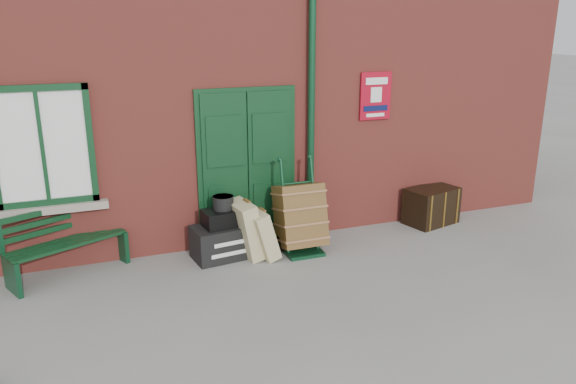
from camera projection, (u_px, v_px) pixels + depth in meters
name	position (u px, v px, depth m)	size (l,w,h in m)	color
ground	(306.00, 281.00, 7.01)	(80.00, 80.00, 0.00)	gray
station_building	(228.00, 79.00, 9.49)	(10.30, 4.30, 4.36)	#A33E34
bench	(64.00, 240.00, 7.11)	(1.51, 1.02, 0.90)	#0D3218
houdini_trunk	(227.00, 241.00, 7.69)	(0.91, 0.50, 0.46)	black
strongbox	(222.00, 218.00, 7.57)	(0.50, 0.37, 0.23)	black
hatbox	(223.00, 203.00, 7.54)	(0.27, 0.27, 0.18)	black
suitcase_back	(246.00, 229.00, 7.62)	(0.22, 0.55, 0.78)	tan
suitcase_front	(261.00, 234.00, 7.61)	(0.20, 0.50, 0.67)	tan
porter_trolley	(300.00, 217.00, 7.82)	(0.64, 0.69, 1.30)	#0D371F
dark_trunk	(431.00, 206.00, 8.94)	(0.80, 0.53, 0.58)	black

